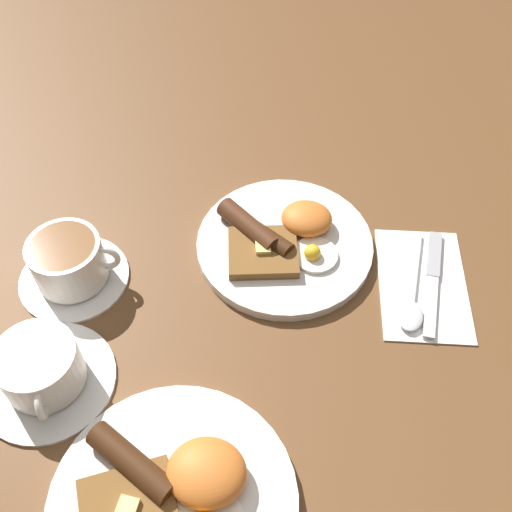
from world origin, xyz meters
TOP-DOWN VIEW (x-y plane):
  - ground_plane at (0.00, 0.00)m, footprint 3.00×3.00m
  - breakfast_plate_near at (0.00, -0.00)m, footprint 0.25×0.25m
  - breakfast_plate_far at (0.07, 0.36)m, footprint 0.26×0.26m
  - teacup_near at (0.27, 0.09)m, footprint 0.15×0.15m
  - teacup_far at (0.25, 0.25)m, footprint 0.16×0.16m
  - napkin at (-0.19, 0.04)m, footprint 0.13×0.19m
  - knife at (-0.20, 0.03)m, footprint 0.03×0.18m
  - spoon at (-0.17, 0.08)m, footprint 0.04×0.17m

SIDE VIEW (x-z plane):
  - ground_plane at x=0.00m, z-range 0.00..0.00m
  - napkin at x=-0.19m, z-range 0.00..0.01m
  - knife at x=-0.20m, z-range 0.00..0.01m
  - spoon at x=-0.17m, z-range 0.00..0.01m
  - breakfast_plate_near at x=0.00m, z-range -0.01..0.04m
  - breakfast_plate_far at x=0.07m, z-range -0.01..0.04m
  - teacup_far at x=0.25m, z-range 0.00..0.06m
  - teacup_near at x=0.27m, z-range 0.00..0.07m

